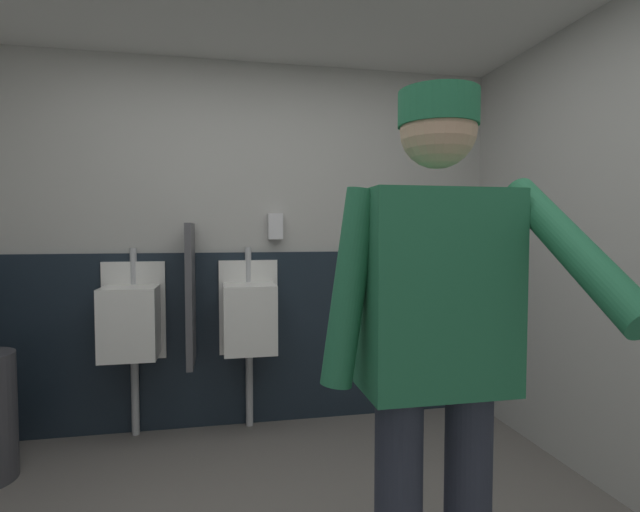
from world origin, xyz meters
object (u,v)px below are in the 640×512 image
object	(u,v)px
urinal_left	(131,321)
soap_dispenser	(275,226)
person	(437,342)
urinal_middle	(249,317)

from	to	relation	value
urinal_left	soap_dispenser	world-z (taller)	soap_dispenser
urinal_left	person	xyz separation A→B (m)	(1.18, -1.95, 0.25)
urinal_middle	soap_dispenser	world-z (taller)	soap_dispenser
soap_dispenser	urinal_left	bearing A→B (deg)	-172.75
urinal_left	urinal_middle	distance (m)	0.75
urinal_left	person	world-z (taller)	person
soap_dispenser	urinal_middle	bearing A→B (deg)	-147.71
urinal_middle	soap_dispenser	xyz separation A→B (m)	(0.19, 0.12, 0.61)
urinal_middle	soap_dispenser	distance (m)	0.65
urinal_left	soap_dispenser	bearing A→B (deg)	7.25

